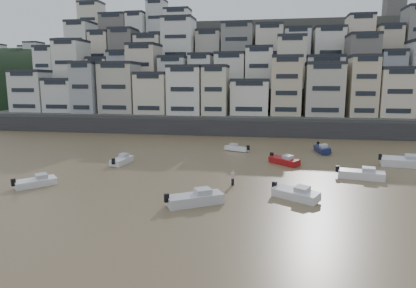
% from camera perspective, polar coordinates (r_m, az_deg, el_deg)
% --- Properties ---
extents(sea_strip, '(340.00, 340.00, 0.00)m').
position_cam_1_polar(sea_strip, '(205.08, -28.41, 5.20)').
color(sea_strip, '#475D66').
rests_on(sea_strip, ground).
extents(harbor_wall, '(140.00, 3.00, 3.50)m').
position_cam_1_polar(harbor_wall, '(81.60, 5.05, 2.49)').
color(harbor_wall, '#38383A').
rests_on(harbor_wall, ground).
extents(hillside, '(141.04, 66.00, 50.00)m').
position_cam_1_polar(hillside, '(120.54, 9.09, 10.09)').
color(hillside, '#4C4C47').
rests_on(hillside, ground).
extents(headland, '(216.00, 135.00, 53.33)m').
position_cam_1_polar(headland, '(188.04, -26.68, 5.04)').
color(headland, black).
rests_on(headland, ground).
extents(boat_j, '(4.36, 4.69, 1.32)m').
position_cam_1_polar(boat_j, '(46.74, -25.00, -5.18)').
color(boat_j, white).
rests_on(boat_j, ground).
extents(boat_f, '(2.09, 5.25, 1.40)m').
position_cam_1_polar(boat_f, '(55.22, -13.13, -2.29)').
color(boat_f, white).
rests_on(boat_f, ground).
extents(boat_b, '(5.42, 4.35, 1.45)m').
position_cam_1_polar(boat_b, '(38.93, 13.32, -7.28)').
color(boat_b, white).
rests_on(boat_b, ground).
extents(boat_d, '(6.14, 3.03, 1.60)m').
position_cam_1_polar(boat_d, '(49.39, 22.52, -4.07)').
color(boat_d, silver).
rests_on(boat_d, ground).
extents(boat_a, '(6.18, 4.94, 1.66)m').
position_cam_1_polar(boat_a, '(36.33, -2.00, -8.09)').
color(boat_a, silver).
rests_on(boat_a, ground).
extents(boat_e, '(4.99, 4.96, 1.45)m').
position_cam_1_polar(boat_e, '(54.57, 11.63, -2.35)').
color(boat_e, maroon).
rests_on(boat_e, ground).
extents(boat_h, '(4.85, 3.34, 1.27)m').
position_cam_1_polar(boat_h, '(63.81, 4.46, -0.53)').
color(boat_h, white).
rests_on(boat_h, ground).
extents(boat_g, '(6.84, 3.07, 1.80)m').
position_cam_1_polar(boat_g, '(58.75, 27.97, -2.27)').
color(boat_g, white).
rests_on(boat_g, ground).
extents(boat_i, '(2.60, 5.74, 1.51)m').
position_cam_1_polar(boat_i, '(65.10, 17.15, -0.62)').
color(boat_i, '#161D45').
rests_on(boat_i, ground).
extents(person_pink, '(0.44, 0.44, 1.74)m').
position_cam_1_polar(person_pink, '(42.99, 3.82, -5.22)').
color(person_pink, '#E3A0B1').
rests_on(person_pink, ground).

